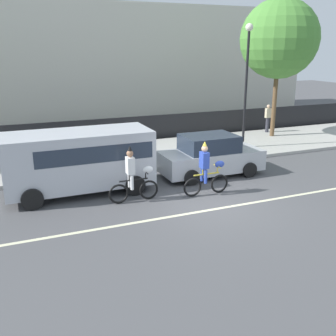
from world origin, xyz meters
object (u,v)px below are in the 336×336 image
(parade_cyclist_zebra, at_px, (134,177))
(parked_van_silver, at_px, (81,157))
(parade_cyclist_cobalt, at_px, (207,171))
(parked_car_silver, at_px, (210,156))
(pedestrian_onlooker, at_px, (268,117))
(street_lamp_post, at_px, (247,68))

(parade_cyclist_zebra, bearing_deg, parked_van_silver, 132.33)
(parade_cyclist_cobalt, bearing_deg, parked_van_silver, 154.12)
(parade_cyclist_cobalt, height_order, parked_car_silver, parade_cyclist_cobalt)
(parked_car_silver, bearing_deg, parade_cyclist_zebra, -156.84)
(parade_cyclist_zebra, relative_size, parade_cyclist_cobalt, 1.00)
(parked_car_silver, relative_size, pedestrian_onlooker, 2.53)
(parade_cyclist_zebra, bearing_deg, pedestrian_onlooker, 34.24)
(parked_car_silver, bearing_deg, parade_cyclist_cobalt, -121.35)
(parked_car_silver, xyz_separation_m, pedestrian_onlooker, (6.82, 5.58, 0.23))
(parade_cyclist_zebra, distance_m, street_lamp_post, 9.02)
(parade_cyclist_cobalt, bearing_deg, street_lamp_post, 46.52)
(parade_cyclist_cobalt, relative_size, parked_car_silver, 0.47)
(parade_cyclist_cobalt, distance_m, parked_car_silver, 2.27)
(parade_cyclist_zebra, relative_size, parked_car_silver, 0.47)
(parked_van_silver, bearing_deg, parade_cyclist_cobalt, -25.88)
(parked_car_silver, height_order, street_lamp_post, street_lamp_post)
(pedestrian_onlooker, bearing_deg, parked_van_silver, -154.85)
(parade_cyclist_zebra, distance_m, parked_van_silver, 2.15)
(parked_car_silver, height_order, pedestrian_onlooker, pedestrian_onlooker)
(street_lamp_post, distance_m, pedestrian_onlooker, 5.22)
(parade_cyclist_cobalt, bearing_deg, parade_cyclist_zebra, 172.00)
(parked_van_silver, relative_size, street_lamp_post, 0.85)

